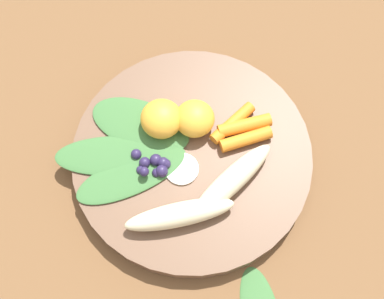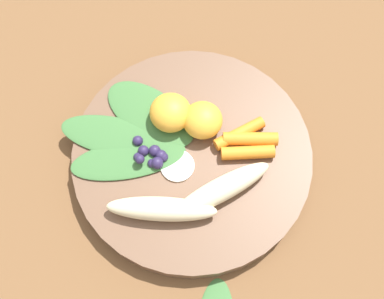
# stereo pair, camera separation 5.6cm
# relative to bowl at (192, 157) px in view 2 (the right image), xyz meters

# --- Properties ---
(ground_plane) EXTENTS (2.40, 2.40, 0.00)m
(ground_plane) POSITION_rel_bowl_xyz_m (0.00, 0.00, -0.01)
(ground_plane) COLOR brown
(bowl) EXTENTS (0.29, 0.29, 0.03)m
(bowl) POSITION_rel_bowl_xyz_m (0.00, 0.00, 0.00)
(bowl) COLOR brown
(bowl) RESTS_ON ground_plane
(banana_peeled_left) EXTENTS (0.13, 0.06, 0.03)m
(banana_peeled_left) POSITION_rel_bowl_xyz_m (0.01, 0.06, 0.03)
(banana_peeled_left) COLOR beige
(banana_peeled_left) RESTS_ON bowl
(banana_peeled_right) EXTENTS (0.10, 0.11, 0.03)m
(banana_peeled_right) POSITION_rel_bowl_xyz_m (0.08, 0.03, 0.03)
(banana_peeled_right) COLOR beige
(banana_peeled_right) RESTS_ON bowl
(orange_segment_near) EXTENTS (0.05, 0.05, 0.04)m
(orange_segment_near) POSITION_rel_bowl_xyz_m (-0.01, -0.05, 0.03)
(orange_segment_near) COLOR #F4A833
(orange_segment_near) RESTS_ON bowl
(orange_segment_far) EXTENTS (0.05, 0.05, 0.04)m
(orange_segment_far) POSITION_rel_bowl_xyz_m (-0.03, -0.02, 0.03)
(orange_segment_far) COLOR #F4A833
(orange_segment_far) RESTS_ON bowl
(carrot_front) EXTENTS (0.06, 0.05, 0.02)m
(carrot_front) POSITION_rel_bowl_xyz_m (-0.04, 0.05, 0.02)
(carrot_front) COLOR orange
(carrot_front) RESTS_ON bowl
(carrot_mid_left) EXTENTS (0.06, 0.06, 0.02)m
(carrot_mid_left) POSITION_rel_bowl_xyz_m (-0.06, 0.04, 0.02)
(carrot_mid_left) COLOR orange
(carrot_mid_left) RESTS_ON bowl
(carrot_mid_right) EXTENTS (0.07, 0.03, 0.01)m
(carrot_mid_right) POSITION_rel_bowl_xyz_m (-0.06, 0.02, 0.02)
(carrot_mid_right) COLOR orange
(carrot_mid_right) RESTS_ON bowl
(blueberry_pile) EXTENTS (0.03, 0.05, 0.02)m
(blueberry_pile) POSITION_rel_bowl_xyz_m (0.04, -0.03, 0.02)
(blueberry_pile) COLOR #2D234C
(blueberry_pile) RESTS_ON bowl
(coconut_shred_patch) EXTENTS (0.04, 0.04, 0.00)m
(coconut_shred_patch) POSITION_rel_bowl_xyz_m (0.02, -0.00, 0.01)
(coconut_shred_patch) COLOR white
(coconut_shred_patch) RESTS_ON bowl
(kale_leaf_left) EXTENTS (0.08, 0.13, 0.00)m
(kale_leaf_left) POSITION_rel_bowl_xyz_m (-0.00, -0.07, 0.02)
(kale_leaf_left) COLOR #3D7038
(kale_leaf_left) RESTS_ON bowl
(kale_leaf_right) EXTENTS (0.12, 0.14, 0.00)m
(kale_leaf_right) POSITION_rel_bowl_xyz_m (0.05, -0.08, 0.02)
(kale_leaf_right) COLOR #3D7038
(kale_leaf_right) RESTS_ON bowl
(kale_leaf_rear) EXTENTS (0.14, 0.12, 0.00)m
(kale_leaf_rear) POSITION_rel_bowl_xyz_m (0.06, -0.05, 0.02)
(kale_leaf_rear) COLOR #3D7038
(kale_leaf_rear) RESTS_ON bowl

